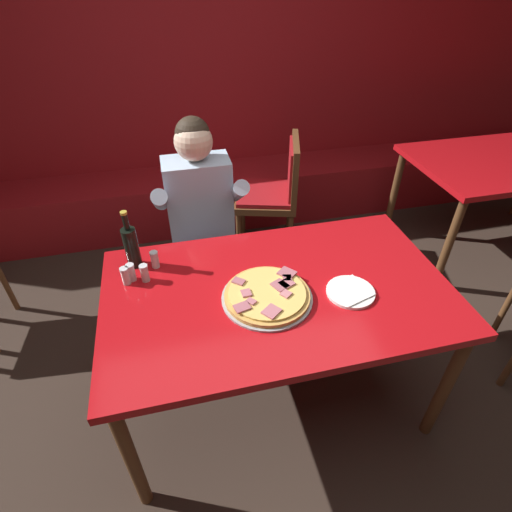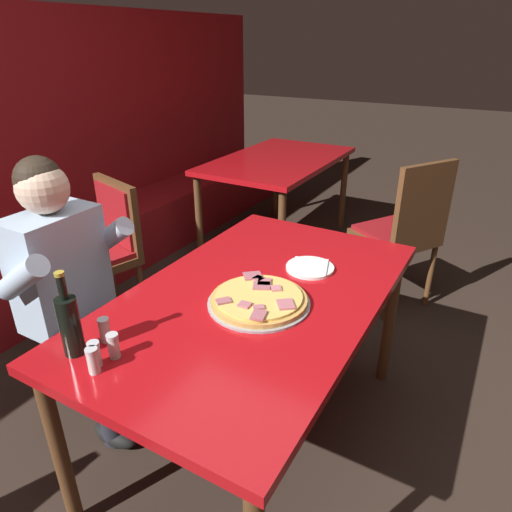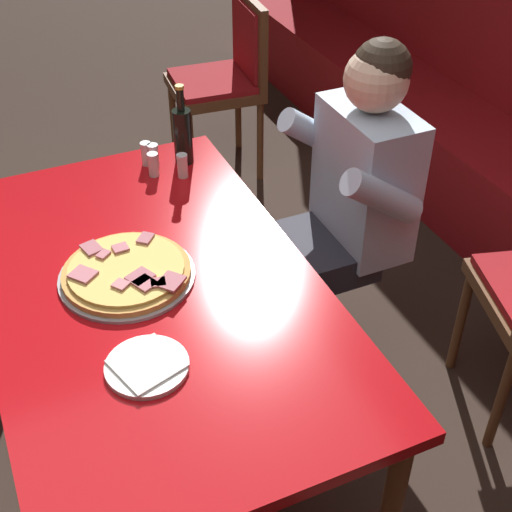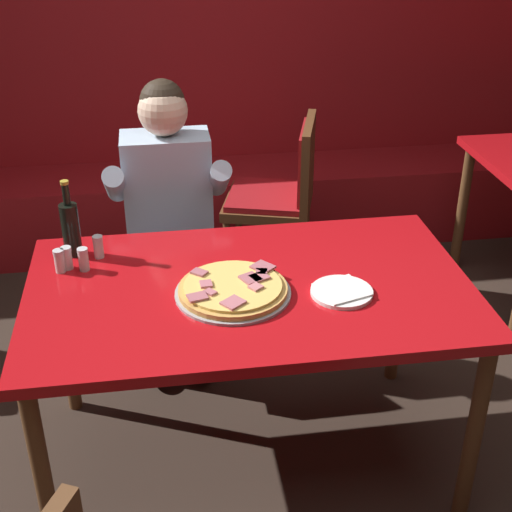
{
  "view_description": "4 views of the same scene",
  "coord_description": "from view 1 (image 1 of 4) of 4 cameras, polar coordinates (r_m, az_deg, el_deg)",
  "views": [
    {
      "loc": [
        -0.4,
        -1.25,
        1.97
      ],
      "look_at": [
        -0.03,
        0.28,
        0.76
      ],
      "focal_mm": 28.0,
      "sensor_mm": 36.0,
      "label": 1
    },
    {
      "loc": [
        -1.35,
        -0.77,
        1.7
      ],
      "look_at": [
        0.04,
        0.02,
        0.92
      ],
      "focal_mm": 32.0,
      "sensor_mm": 36.0,
      "label": 2
    },
    {
      "loc": [
        1.52,
        -0.35,
        2.08
      ],
      "look_at": [
        0.09,
        0.28,
        0.86
      ],
      "focal_mm": 50.0,
      "sensor_mm": 36.0,
      "label": 3
    },
    {
      "loc": [
        -0.29,
        -2.08,
        2.04
      ],
      "look_at": [
        0.06,
        0.22,
        0.77
      ],
      "focal_mm": 50.0,
      "sensor_mm": 36.0,
      "label": 4
    }
  ],
  "objects": [
    {
      "name": "diner_seated_blue_shirt",
      "position": [
        2.38,
        -7.71,
        5.27
      ],
      "size": [
        0.53,
        0.53,
        1.27
      ],
      "color": "black",
      "rests_on": "ground_plane"
    },
    {
      "name": "shaker_oregano",
      "position": [
        1.92,
        -14.24,
        -0.58
      ],
      "size": [
        0.04,
        0.04,
        0.09
      ],
      "color": "silver",
      "rests_on": "main_dining_table"
    },
    {
      "name": "plate_white_paper",
      "position": [
        1.79,
        13.35,
        -4.98
      ],
      "size": [
        0.21,
        0.21,
        0.02
      ],
      "color": "white",
      "rests_on": "main_dining_table"
    },
    {
      "name": "shaker_red_pepper_flakes",
      "position": [
        1.86,
        -18.13,
        -2.81
      ],
      "size": [
        0.04,
        0.04,
        0.09
      ],
      "color": "silver",
      "rests_on": "main_dining_table"
    },
    {
      "name": "shaker_parmesan",
      "position": [
        1.85,
        -15.61,
        -2.46
      ],
      "size": [
        0.04,
        0.04,
        0.09
      ],
      "color": "silver",
      "rests_on": "main_dining_table"
    },
    {
      "name": "booth_bench",
      "position": [
        3.58,
        -5.42,
        8.49
      ],
      "size": [
        6.46,
        0.48,
        0.46
      ],
      "primitive_type": "cube",
      "color": "maroon",
      "rests_on": "ground_plane"
    },
    {
      "name": "beer_bottle",
      "position": [
        1.91,
        -17.39,
        1.39
      ],
      "size": [
        0.07,
        0.07,
        0.29
      ],
      "color": "black",
      "rests_on": "main_dining_table"
    },
    {
      "name": "booth_wall_panel",
      "position": [
        3.6,
        -6.99,
        21.0
      ],
      "size": [
        6.8,
        0.16,
        1.9
      ],
      "primitive_type": "cube",
      "color": "maroon",
      "rests_on": "ground_plane"
    },
    {
      "name": "pizza",
      "position": [
        1.71,
        1.62,
        -5.61
      ],
      "size": [
        0.39,
        0.39,
        0.05
      ],
      "color": "#9E9EA3",
      "rests_on": "main_dining_table"
    },
    {
      "name": "dining_chair_side_aisle",
      "position": [
        2.96,
        2.84,
        9.5
      ],
      "size": [
        0.55,
        0.55,
        0.94
      ],
      "color": "brown",
      "rests_on": "ground_plane"
    },
    {
      "name": "ground_plane",
      "position": [
        2.36,
        2.49,
        -18.74
      ],
      "size": [
        24.0,
        24.0,
        0.0
      ],
      "primitive_type": "plane",
      "color": "#33261E"
    },
    {
      "name": "shaker_black_pepper",
      "position": [
        1.87,
        -17.39,
        -2.34
      ],
      "size": [
        0.04,
        0.04,
        0.09
      ],
      "color": "silver",
      "rests_on": "main_dining_table"
    },
    {
      "name": "main_dining_table",
      "position": [
        1.82,
        3.08,
        -6.4
      ],
      "size": [
        1.53,
        0.91,
        0.78
      ],
      "color": "brown",
      "rests_on": "ground_plane"
    },
    {
      "name": "background_dining_table",
      "position": [
        3.5,
        32.5,
        10.49
      ],
      "size": [
        1.42,
        0.86,
        0.78
      ],
      "color": "brown",
      "rests_on": "ground_plane"
    }
  ]
}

